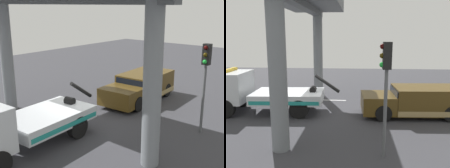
% 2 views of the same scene
% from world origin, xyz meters
% --- Properties ---
extents(ground_plane, '(60.00, 40.00, 0.10)m').
position_xyz_m(ground_plane, '(0.00, 0.00, -0.05)').
color(ground_plane, '#38383D').
extents(lane_stripe_west, '(2.60, 0.16, 0.01)m').
position_xyz_m(lane_stripe_west, '(-6.00, -2.90, 0.00)').
color(lane_stripe_west, silver).
rests_on(lane_stripe_west, ground).
extents(lane_stripe_mid, '(2.60, 0.16, 0.01)m').
position_xyz_m(lane_stripe_mid, '(0.00, -2.90, 0.00)').
color(lane_stripe_mid, silver).
rests_on(lane_stripe_mid, ground).
extents(tow_truck_white, '(7.31, 2.70, 2.46)m').
position_xyz_m(tow_truck_white, '(3.72, 0.04, 1.20)').
color(tow_truck_white, silver).
rests_on(tow_truck_white, ground).
extents(towed_van_green, '(5.30, 2.46, 1.58)m').
position_xyz_m(towed_van_green, '(-5.19, -0.00, 0.78)').
color(towed_van_green, '#4C3814').
rests_on(towed_van_green, ground).
extents(traffic_light_far, '(0.39, 0.32, 4.04)m').
position_xyz_m(traffic_light_far, '(-2.98, 4.82, 2.95)').
color(traffic_light_far, '#515456').
rests_on(traffic_light_far, ground).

